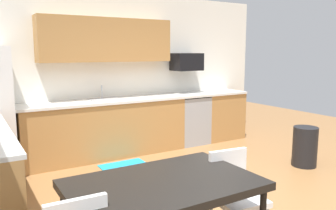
% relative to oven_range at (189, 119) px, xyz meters
% --- Properties ---
extents(ground_plane, '(12.00, 12.00, 0.00)m').
position_rel_oven_range_xyz_m(ground_plane, '(-1.25, -2.30, -0.46)').
color(ground_plane, olive).
extents(wall_back, '(5.80, 0.10, 2.70)m').
position_rel_oven_range_xyz_m(wall_back, '(-1.25, 0.35, 0.90)').
color(wall_back, white).
rests_on(wall_back, ground).
extents(cabinet_run_back, '(2.70, 0.60, 0.90)m').
position_rel_oven_range_xyz_m(cabinet_run_back, '(-1.65, -0.00, -0.01)').
color(cabinet_run_back, '#AD7A42').
rests_on(cabinet_run_back, ground).
extents(cabinet_run_back_right, '(0.85, 0.60, 0.90)m').
position_rel_oven_range_xyz_m(cabinet_run_back_right, '(0.73, -0.00, -0.01)').
color(cabinet_run_back_right, '#AD7A42').
rests_on(cabinet_run_back_right, ground).
extents(countertop_back, '(4.80, 0.64, 0.04)m').
position_rel_oven_range_xyz_m(countertop_back, '(-1.25, -0.00, 0.46)').
color(countertop_back, silver).
rests_on(countertop_back, cabinet_run_back).
extents(upper_cabinets_back, '(2.20, 0.34, 0.70)m').
position_rel_oven_range_xyz_m(upper_cabinets_back, '(-1.55, 0.13, 1.44)').
color(upper_cabinets_back, '#AD7A42').
extents(oven_range, '(0.60, 0.60, 0.91)m').
position_rel_oven_range_xyz_m(oven_range, '(0.00, 0.00, 0.00)').
color(oven_range, '#999BA0').
rests_on(oven_range, ground).
extents(microwave, '(0.54, 0.36, 0.32)m').
position_rel_oven_range_xyz_m(microwave, '(0.00, 0.10, 1.07)').
color(microwave, black).
extents(sink_basin, '(0.48, 0.40, 0.14)m').
position_rel_oven_range_xyz_m(sink_basin, '(-1.64, -0.00, 0.42)').
color(sink_basin, '#A5A8AD').
rests_on(sink_basin, countertop_back).
extents(sink_faucet, '(0.02, 0.02, 0.24)m').
position_rel_oven_range_xyz_m(sink_faucet, '(-1.64, 0.18, 0.58)').
color(sink_faucet, '#B2B5BA').
rests_on(sink_faucet, countertop_back).
extents(dining_table, '(1.40, 0.90, 0.77)m').
position_rel_oven_range_xyz_m(dining_table, '(-2.38, -3.13, 0.25)').
color(dining_table, black).
rests_on(dining_table, ground).
extents(chair_near_table, '(0.44, 0.44, 0.85)m').
position_rel_oven_range_xyz_m(chair_near_table, '(-1.63, -3.08, 0.05)').
color(chair_near_table, white).
rests_on(chair_near_table, ground).
extents(trash_bin, '(0.36, 0.36, 0.60)m').
position_rel_oven_range_xyz_m(trash_bin, '(0.74, -2.00, -0.16)').
color(trash_bin, black).
rests_on(trash_bin, ground).
extents(floor_mat, '(0.70, 0.50, 0.01)m').
position_rel_oven_range_xyz_m(floor_mat, '(-1.61, -0.65, -0.45)').
color(floor_mat, '#198CBF').
rests_on(floor_mat, ground).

